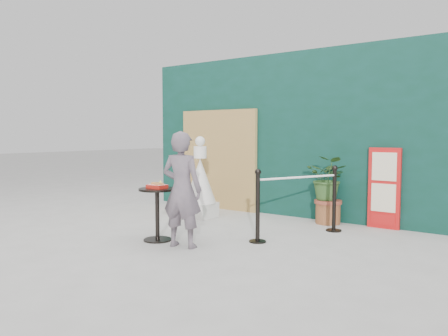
{
  "coord_description": "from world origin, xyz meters",
  "views": [
    {
      "loc": [
        3.88,
        -4.17,
        1.51
      ],
      "look_at": [
        0.0,
        1.2,
        1.0
      ],
      "focal_mm": 35.0,
      "sensor_mm": 36.0,
      "label": 1
    }
  ],
  "objects": [
    {
      "name": "cafe_table",
      "position": [
        -0.48,
        0.25,
        0.5
      ],
      "size": [
        0.52,
        0.52,
        0.75
      ],
      "color": "black",
      "rests_on": "ground"
    },
    {
      "name": "bamboo_fence",
      "position": [
        -1.4,
        2.94,
        1.0
      ],
      "size": [
        1.8,
        0.08,
        2.0
      ],
      "primitive_type": "cube",
      "color": "tan",
      "rests_on": "ground"
    },
    {
      "name": "planter",
      "position": [
        1.03,
        2.8,
        0.67
      ],
      "size": [
        0.68,
        0.59,
        1.16
      ],
      "color": "brown",
      "rests_on": "ground"
    },
    {
      "name": "statue",
      "position": [
        -1.08,
        1.96,
        0.6
      ],
      "size": [
        0.58,
        0.58,
        1.48
      ],
      "color": "silver",
      "rests_on": "ground"
    },
    {
      "name": "woman",
      "position": [
        0.04,
        0.18,
        0.78
      ],
      "size": [
        0.63,
        0.49,
        1.55
      ],
      "primitive_type": "imported",
      "rotation": [
        0.0,
        0.0,
        3.36
      ],
      "color": "#685962",
      "rests_on": "ground"
    },
    {
      "name": "ground",
      "position": [
        0.0,
        0.0,
        0.0
      ],
      "size": [
        60.0,
        60.0,
        0.0
      ],
      "primitive_type": "plane",
      "color": "#ADAAA5",
      "rests_on": "ground"
    },
    {
      "name": "stanchion_barrier",
      "position": [
        1.03,
        1.65,
        0.49
      ],
      "size": [
        0.84,
        1.54,
        1.03
      ],
      "color": "black",
      "rests_on": "ground"
    },
    {
      "name": "menu_board",
      "position": [
        1.9,
        2.95,
        0.65
      ],
      "size": [
        0.5,
        0.07,
        1.3
      ],
      "color": "red",
      "rests_on": "ground"
    },
    {
      "name": "food_basket",
      "position": [
        -0.48,
        0.25,
        0.79
      ],
      "size": [
        0.26,
        0.19,
        0.11
      ],
      "color": "#B11C12",
      "rests_on": "cafe_table"
    },
    {
      "name": "back_wall",
      "position": [
        0.0,
        3.15,
        1.5
      ],
      "size": [
        6.0,
        0.3,
        3.0
      ],
      "primitive_type": "cube",
      "color": "#0A3024",
      "rests_on": "ground"
    }
  ]
}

